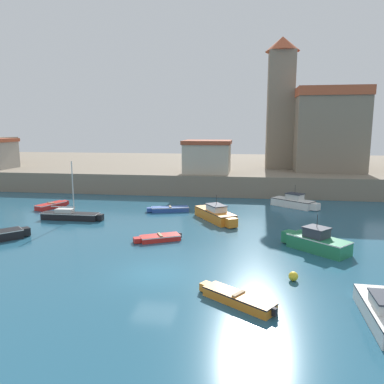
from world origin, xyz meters
name	(u,v)px	position (x,y,z in m)	size (l,w,h in m)	color
ground_plane	(154,273)	(0.00, 0.00, 0.00)	(200.00, 200.00, 0.00)	#235670
quay_seawall	(217,169)	(0.00, 44.79, 1.30)	(120.00, 40.00, 2.59)	gray
motorboat_white_0	(294,202)	(10.32, 20.38, 0.56)	(4.96, 4.26, 2.42)	white
sailboat_black_1	(71,215)	(-10.86, 11.60, 0.42)	(5.86, 1.18, 5.44)	black
dinghy_red_2	(52,205)	(-15.27, 16.19, 0.29)	(2.25, 3.94, 0.60)	red
motorboat_orange_3	(216,214)	(2.48, 13.28, 0.58)	(4.37, 5.83, 2.39)	orange
dinghy_orange_5	(237,298)	(4.91, -3.10, 0.27)	(3.90, 3.06, 0.57)	orange
motorboat_green_6	(316,242)	(10.10, 5.73, 0.63)	(4.51, 4.28, 2.56)	#237A4C
dinghy_blue_8	(169,209)	(-2.55, 16.30, 0.27)	(4.32, 2.18, 0.57)	#284C9E
dinghy_red_9	(159,238)	(-1.25, 6.37, 0.23)	(3.53, 2.44, 0.49)	red
mooring_buoy	(293,276)	(7.93, 0.12, 0.26)	(0.53, 0.53, 0.53)	yellow
church	(316,126)	(15.18, 38.11, 8.70)	(13.24, 17.94, 18.36)	gray
harbor_shed_mid_row	(207,156)	(0.00, 28.90, 4.73)	(6.16, 6.06, 4.22)	#BCB29E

